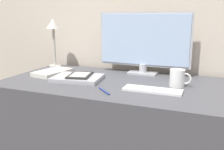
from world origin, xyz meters
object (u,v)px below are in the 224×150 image
Objects in this scene: keyboard at (152,90)px; laptop at (78,78)px; coffee_mug at (178,78)px; pen at (104,91)px; monitor at (144,42)px; ereader at (80,75)px; desk_lamp at (54,32)px; notebook at (53,72)px.

keyboard is 0.49m from laptop.
coffee_mug is 1.17× the size of pen.
monitor is 2.03× the size of keyboard.
pen is at bearing -36.60° from ereader.
monitor is 0.49m from ereader.
desk_lamp is (-0.84, 0.34, 0.26)m from keyboard.
keyboard is at bearing -7.20° from laptop.
ereader is 1.80× the size of coffee_mug.
monitor is at bearing 44.14° from ereader.
ereader reaches higher than laptop.
laptop is at bearing -38.17° from desk_lamp.
monitor reaches higher than desk_lamp.
keyboard is 0.97× the size of laptop.
pen is (0.60, -0.44, -0.27)m from desk_lamp.
laptop is 0.25m from notebook.
keyboard is 1.10× the size of notebook.
pen is (-0.08, -0.49, -0.21)m from monitor.
ereader is 0.58× the size of desk_lamp.
notebook is (-0.24, 0.08, 0.00)m from laptop.
ereader is 0.76× the size of notebook.
ereader is (-0.48, 0.07, 0.02)m from keyboard.
desk_lamp is 0.35m from notebook.
keyboard is at bearing -8.85° from ereader.
coffee_mug is at bearing 52.01° from keyboard.
monitor is at bearing 137.18° from coffee_mug.
notebook reaches higher than laptop.
monitor is at bearing 23.52° from notebook.
monitor is at bearing 3.97° from desk_lamp.
keyboard is (0.15, -0.39, -0.21)m from monitor.
keyboard is at bearing -68.19° from monitor.
laptop is (-0.33, -0.32, -0.21)m from monitor.
notebook is 0.55m from pen.
notebook is at bearing -59.90° from desk_lamp.
notebook is (-0.72, 0.14, 0.01)m from keyboard.
pen is at bearing -144.45° from coffee_mug.
notebook is at bearing -179.82° from coffee_mug.
pen is at bearing -33.41° from laptop.
laptop is 0.60m from coffee_mug.
monitor is 0.69m from desk_lamp.
coffee_mug is 0.42m from pen.
coffee_mug reaches higher than ereader.
notebook reaches higher than pen.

